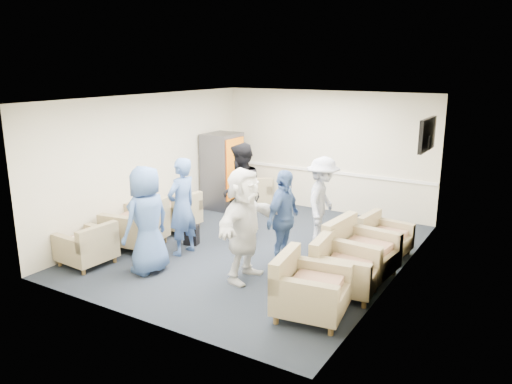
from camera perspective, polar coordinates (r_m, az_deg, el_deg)
The scene contains 25 objects.
floor at distance 9.11m, azimuth 0.08°, elevation -6.53°, with size 6.00×6.00×0.00m, color black.
ceiling at distance 8.52m, azimuth 0.09°, elevation 10.67°, with size 6.00×6.00×0.00m, color silver.
back_wall at distance 11.35m, azimuth 7.96°, elevation 4.60°, with size 5.00×0.02×2.70m, color beige.
front_wall at distance 6.43m, azimuth -13.89°, elevation -3.29°, with size 5.00×0.02×2.70m, color beige.
left_wall at distance 10.21m, azimuth -12.04°, elevation 3.33°, with size 0.02×6.00×2.70m, color beige.
right_wall at distance 7.77m, azimuth 16.09°, elevation -0.38°, with size 0.02×6.00×2.70m, color beige.
chair_rail at distance 11.41m, azimuth 7.84°, elevation 2.36°, with size 4.98×0.04×0.06m, color white.
tv at distance 9.37m, azimuth 18.98°, elevation 6.22°, with size 0.10×1.00×0.58m.
armchair_left_near at distance 8.77m, azimuth -18.62°, elevation -6.02°, with size 0.82×0.82×0.62m.
armchair_left_mid at distance 9.36m, azimuth -13.33°, elevation -3.95°, with size 1.07×1.07×0.75m.
armchair_left_far at distance 10.18m, azimuth -8.99°, elevation -2.53°, with size 0.82×0.82×0.64m.
armchair_right_near at distance 6.74m, azimuth 5.85°, elevation -11.16°, with size 1.01×1.01×0.71m.
armchair_right_midnear at distance 7.47m, azimuth 9.80°, elevation -8.73°, with size 0.97×0.97×0.70m.
armchair_right_midfar at distance 8.03m, azimuth 11.57°, elevation -6.89°, with size 1.03×1.03×0.76m.
armchair_right_far at distance 9.02m, azimuth 14.26°, elevation -5.16°, with size 0.84×0.84×0.61m.
armchair_corner at distance 11.67m, azimuth -0.04°, elevation -0.17°, with size 1.08×1.08×0.64m.
vending_machine at distance 11.53m, azimuth -3.83°, elevation 2.44°, with size 0.71×0.82×1.74m.
backpack at distance 9.34m, azimuth -7.40°, elevation -4.62°, with size 0.30×0.25×0.44m.
pillow at distance 8.72m, azimuth -18.70°, elevation -5.04°, with size 0.40×0.30×0.12m, color white.
person_front_left at distance 8.07m, azimuth -12.36°, elevation -3.14°, with size 0.85×0.55×1.74m, color #405F9A.
person_mid_left at distance 8.74m, azimuth -8.45°, elevation -1.66°, with size 0.63×0.41×1.72m, color #405F9A.
person_back_left at distance 9.38m, azimuth -1.74°, elevation 0.00°, with size 0.90×0.70×1.85m, color black.
person_back_right at distance 9.18m, azimuth 7.60°, elevation -1.08°, with size 1.07×0.61×1.65m, color white.
person_mid_right at distance 8.13m, azimuth 3.14°, elevation -3.11°, with size 0.95×0.40×1.63m, color #405F9A.
person_front_right at distance 7.61m, azimuth -1.34°, elevation -3.75°, with size 1.64×0.52×1.77m, color silver.
Camera 1 is at (4.39, -7.29, 3.26)m, focal length 35.00 mm.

